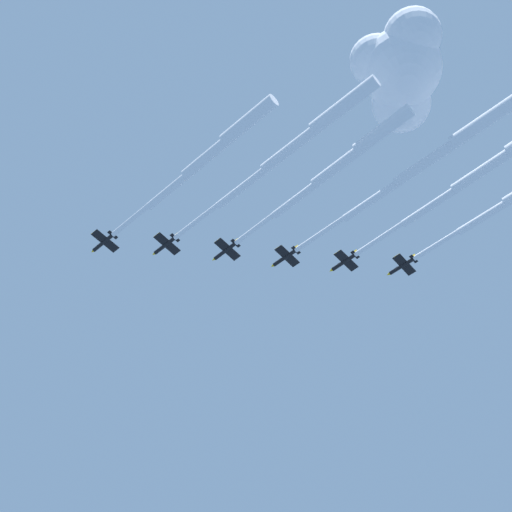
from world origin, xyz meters
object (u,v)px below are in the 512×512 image
jet_lead (209,155)px  jet_port_mid (431,159)px  jet_starboard_inner (340,164)px  jet_starboard_mid (487,167)px  jet_port_inner (294,145)px

jet_lead → jet_port_mid: 57.13m
jet_lead → jet_starboard_inner: bearing=79.3°
jet_port_mid → jet_starboard_mid: bearing=83.5°
jet_lead → jet_port_mid: (14.75, 55.20, 0.21)m
jet_port_inner → jet_starboard_inner: (-1.98, 13.07, -0.17)m
jet_starboard_inner → jet_port_mid: bearing=68.7°
jet_starboard_inner → jet_port_inner: bearing=-81.4°
jet_port_inner → jet_port_mid: (6.47, 34.78, -0.93)m
jet_port_inner → jet_starboard_mid: (8.22, 50.07, -0.70)m
jet_lead → jet_starboard_mid: jet_starboard_mid is taller
jet_lead → jet_port_inner: bearing=67.9°
jet_lead → jet_port_mid: jet_port_mid is taller
jet_starboard_mid → jet_starboard_inner: bearing=-105.4°
jet_starboard_mid → jet_port_mid: bearing=-96.5°
jet_port_inner → jet_port_mid: jet_port_inner is taller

